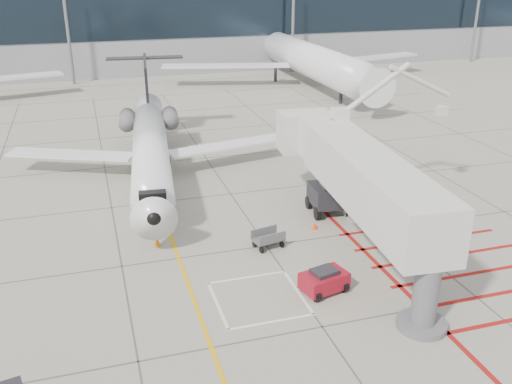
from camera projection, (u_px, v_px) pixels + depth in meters
name	position (u px, v px, depth m)	size (l,w,h in m)	color
ground_plane	(291.00, 281.00, 28.57)	(260.00, 260.00, 0.00)	#9B9785
regional_jet	(150.00, 140.00, 38.70)	(21.79, 27.48, 7.20)	white
jet_bridge	(369.00, 192.00, 29.49)	(9.04, 19.09, 7.64)	silver
pushback_tug	(324.00, 280.00, 27.48)	(2.18, 1.36, 1.27)	maroon
baggage_cart	(268.00, 239.00, 31.77)	(1.67, 1.06, 1.06)	#505054
ground_power_unit	(367.00, 202.00, 35.37)	(2.49, 1.45, 1.97)	silver
cone_nose	(157.00, 242.00, 32.02)	(0.38, 0.38, 0.52)	orange
cone_side	(314.00, 225.00, 34.07)	(0.35, 0.35, 0.48)	#EC3D0C
terminal_building	(199.00, 13.00, 90.58)	(180.00, 28.00, 14.00)	gray
terminal_glass_band	(220.00, 14.00, 77.77)	(180.00, 0.10, 6.00)	black
bg_aircraft_c	(303.00, 36.00, 72.01)	(35.72, 39.69, 11.91)	silver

